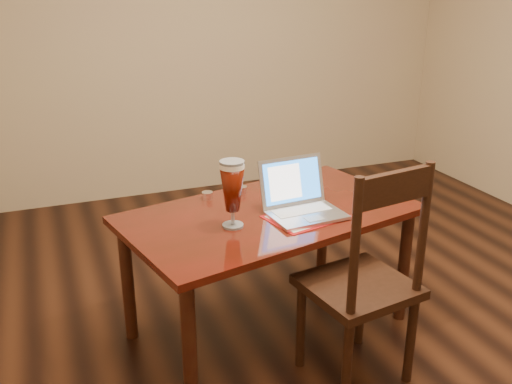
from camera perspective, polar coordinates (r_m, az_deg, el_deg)
name	(u,v)px	position (r m, az deg, el deg)	size (l,w,h in m)	color
ground	(345,332)	(3.23, 8.89, -13.62)	(5.00, 5.00, 0.00)	black
dining_table	(269,223)	(2.92, 1.35, -3.15)	(1.62, 1.13, 1.02)	#4F0F0A
dining_chair	(364,283)	(2.65, 10.74, -8.92)	(0.53, 0.51, 1.10)	black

